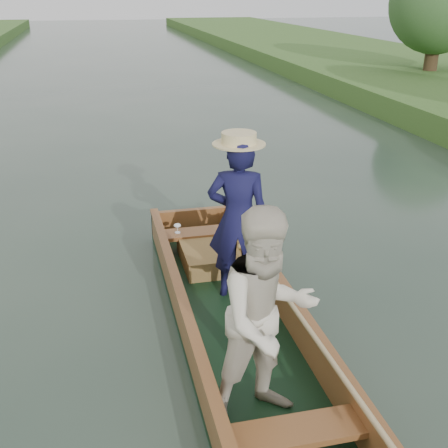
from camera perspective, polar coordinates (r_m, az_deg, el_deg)
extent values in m
plane|color=#283D30|center=(5.53, 1.43, -11.50)|extent=(120.00, 120.00, 0.00)
cylinder|color=#47331E|center=(20.38, 20.37, 15.90)|extent=(0.44, 0.44, 2.26)
sphere|color=#2C5221|center=(20.29, 20.99, 20.17)|extent=(3.10, 3.10, 3.10)
sphere|color=#2C5221|center=(20.88, 21.82, 18.98)|extent=(2.20, 2.20, 2.20)
cube|color=black|center=(5.51, 1.44, -11.16)|extent=(1.10, 5.00, 0.08)
cube|color=brown|center=(5.31, -3.96, -10.04)|extent=(0.08, 5.00, 0.32)
cube|color=brown|center=(5.53, 6.64, -8.70)|extent=(0.08, 5.00, 0.32)
cube|color=brown|center=(7.54, -3.19, 0.37)|extent=(1.10, 0.08, 0.32)
cube|color=brown|center=(5.21, -4.02, -8.38)|extent=(0.10, 5.00, 0.04)
cube|color=brown|center=(5.44, 6.73, -7.09)|extent=(0.10, 5.00, 0.04)
cube|color=brown|center=(7.01, -2.40, -0.88)|extent=(0.94, 0.30, 0.05)
cube|color=brown|center=(4.15, 7.33, -20.18)|extent=(0.94, 0.30, 0.05)
imported|color=#121239|center=(5.71, 1.44, 0.46)|extent=(0.73, 0.59, 1.73)
cylinder|color=beige|center=(5.45, 1.53, 8.48)|extent=(0.52, 0.52, 0.12)
imported|color=beige|center=(4.09, 4.40, -9.54)|extent=(0.95, 0.81, 1.70)
cube|color=#A96D36|center=(6.70, -0.65, -3.06)|extent=(0.85, 0.90, 0.22)
sphere|color=tan|center=(6.59, 2.23, -1.32)|extent=(0.23, 0.23, 0.23)
sphere|color=tan|center=(6.51, 2.28, 0.01)|extent=(0.17, 0.17, 0.17)
sphere|color=tan|center=(6.46, 1.75, 0.56)|extent=(0.06, 0.06, 0.06)
sphere|color=tan|center=(6.49, 2.82, 0.66)|extent=(0.06, 0.06, 0.06)
sphere|color=tan|center=(6.45, 2.43, -0.36)|extent=(0.07, 0.07, 0.07)
sphere|color=tan|center=(6.53, 1.42, -1.21)|extent=(0.08, 0.08, 0.08)
sphere|color=tan|center=(6.58, 3.14, -1.04)|extent=(0.08, 0.08, 0.08)
sphere|color=tan|center=(6.58, 1.82, -2.25)|extent=(0.09, 0.09, 0.09)
sphere|color=tan|center=(6.61, 2.77, -2.15)|extent=(0.09, 0.09, 0.09)
cylinder|color=silver|center=(6.96, -4.74, -0.86)|extent=(0.07, 0.07, 0.01)
cylinder|color=silver|center=(6.94, -4.75, -0.56)|extent=(0.01, 0.01, 0.08)
ellipsoid|color=silver|center=(6.92, -4.76, -0.14)|extent=(0.09, 0.09, 0.05)
cylinder|color=tan|center=(5.43, 5.77, -6.57)|extent=(0.04, 4.36, 0.20)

